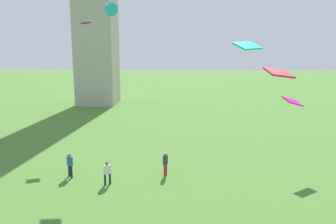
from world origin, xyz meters
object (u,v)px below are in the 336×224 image
person_4 (107,172)px  kite_flying_3 (279,73)px  kite_flying_5 (108,7)px  kite_flying_7 (86,23)px  person_5 (70,164)px  kite_flying_0 (293,101)px  kite_flying_6 (247,46)px  person_1 (165,162)px

person_4 → kite_flying_3: size_ratio=1.06×
kite_flying_5 → kite_flying_7: bearing=-87.8°
person_5 → kite_flying_0: (15.90, 3.43, 3.97)m
kite_flying_0 → kite_flying_3: 12.17m
kite_flying_6 → kite_flying_7: bearing=100.2°
person_5 → kite_flying_3: bearing=15.7°
kite_flying_3 → person_5: bearing=52.4°
kite_flying_0 → kite_flying_3: size_ratio=1.07×
kite_flying_5 → kite_flying_6: size_ratio=1.04×
person_1 → kite_flying_0: kite_flying_0 is taller
person_1 → kite_flying_5: size_ratio=0.81×
person_4 → kite_flying_6: bearing=147.2°
person_1 → kite_flying_5: kite_flying_5 is taller
person_1 → kite_flying_0: bearing=-63.5°
person_4 → kite_flying_6: (8.89, 0.82, 8.15)m
kite_flying_5 → kite_flying_6: 12.44m
kite_flying_3 → kite_flying_0: bearing=-24.6°
person_5 → person_4: bearing=26.8°
kite_flying_5 → kite_flying_7: (-3.17, 4.38, -1.01)m
person_1 → kite_flying_6: size_ratio=0.84×
person_4 → kite_flying_3: (9.03, -6.52, 7.07)m
person_5 → kite_flying_7: (-1.53, 10.59, 10.09)m
kite_flying_0 → person_1: bearing=170.1°
kite_flying_3 → kite_flying_5: (-10.28, 13.88, 4.12)m
person_4 → kite_flying_5: kite_flying_5 is taller
kite_flying_5 → kite_flying_7: size_ratio=1.92×
kite_flying_6 → person_4: bearing=144.8°
kite_flying_3 → kite_flying_5: size_ratio=0.71×
person_5 → kite_flying_0: kite_flying_0 is taller
kite_flying_6 → kite_flying_5: bearing=106.7°
person_4 → person_5: person_5 is taller
person_1 → kite_flying_3: 12.16m
person_1 → person_4: 4.16m
kite_flying_5 → kite_flying_3: bearing=92.8°
person_1 → kite_flying_0: (9.30, 2.69, 3.98)m
kite_flying_6 → person_1: bearing=127.9°
person_4 → person_5: (-2.89, 1.15, 0.09)m
person_1 → kite_flying_6: bearing=-91.3°
kite_flying_3 → kite_flying_6: 7.41m
kite_flying_0 → kite_flying_3: kite_flying_3 is taller
person_5 → kite_flying_6: size_ratio=0.86×
person_1 → kite_flying_7: (-8.13, 9.86, 10.11)m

